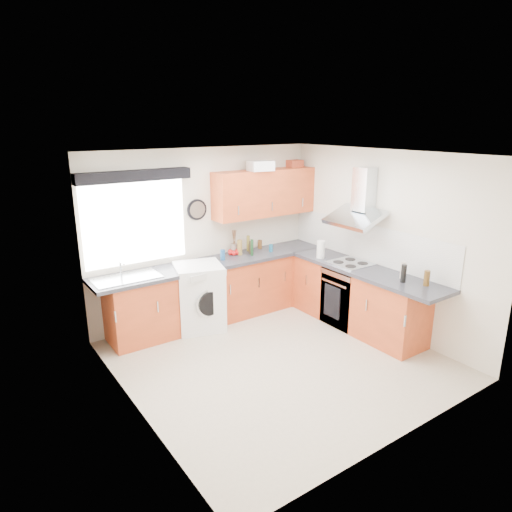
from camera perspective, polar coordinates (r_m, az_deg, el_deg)
ground_plane at (r=5.81m, az=2.83°, el=-12.85°), size 3.60×3.60×0.00m
ceiling at (r=5.08m, az=3.23°, el=12.55°), size 3.60×3.60×0.02m
wall_back at (r=6.77m, az=-6.34°, el=2.75°), size 3.60×0.02×2.50m
wall_front at (r=4.14m, az=18.57°, el=-7.13°), size 3.60×0.02×2.50m
wall_left at (r=4.50m, az=-15.50°, el=-4.91°), size 0.02×3.60×2.50m
wall_right at (r=6.54m, az=15.61°, el=1.72°), size 0.02×3.60×2.50m
window at (r=6.28m, az=-14.83°, el=4.02°), size 1.40×0.02×1.10m
window_blind at (r=6.10m, az=-14.97°, el=9.66°), size 1.50×0.18×0.14m
splashback at (r=6.73m, az=13.56°, el=1.68°), size 0.01×3.00×0.54m
base_cab_back at (r=6.73m, az=-5.68°, el=-4.65°), size 3.00×0.58×0.86m
base_cab_corner at (r=7.58m, az=4.97°, el=-2.19°), size 0.60×0.60×0.86m
base_cab_right at (r=6.67m, az=12.47°, el=-5.18°), size 0.58×2.10×0.86m
worktop_back at (r=6.62m, az=-5.00°, el=-0.83°), size 3.60×0.62×0.05m
worktop_right at (r=6.42m, az=13.63°, el=-1.80°), size 0.62×2.42×0.05m
sink at (r=6.08m, az=-15.93°, el=-2.34°), size 0.84×0.46×0.10m
oven at (r=6.76m, az=11.48°, el=-4.87°), size 0.56×0.58×0.85m
hob_plate at (r=6.60m, az=11.72°, el=-0.88°), size 0.52×0.52×0.01m
extractor_hood at (r=6.47m, az=12.78°, el=6.50°), size 0.52×0.78×0.66m
upper_cabinets at (r=7.02m, az=1.09°, el=7.90°), size 1.70×0.35×0.70m
washing_machine at (r=6.52m, az=-7.11°, el=-5.06°), size 0.79×0.77×0.94m
wall_clock at (r=6.60m, az=-7.31°, el=5.75°), size 0.30×0.04×0.30m
casserole at (r=6.80m, az=0.57°, el=11.21°), size 0.38×0.30×0.15m
storage_box at (r=7.44m, az=4.82°, el=11.46°), size 0.24×0.20×0.11m
utensil_pot at (r=6.97m, az=-2.72°, el=0.97°), size 0.12×0.12×0.15m
kitchen_roll at (r=6.77m, az=8.10°, el=0.84°), size 0.13×0.13×0.26m
tomato_cluster at (r=6.90m, az=-2.80°, el=0.49°), size 0.19×0.19×0.07m
jar_0 at (r=6.66m, az=-4.16°, el=0.15°), size 0.04×0.04×0.14m
jar_1 at (r=7.07m, az=-0.99°, el=1.60°), size 0.05×0.05×0.24m
jar_2 at (r=6.82m, az=-0.51°, el=1.06°), size 0.04×0.04×0.25m
jar_3 at (r=6.86m, az=-2.05°, el=1.07°), size 0.08×0.08×0.23m
jar_4 at (r=7.22m, az=0.48°, el=1.48°), size 0.07×0.07×0.14m
jar_5 at (r=7.05m, az=1.87°, el=1.01°), size 0.06×0.06×0.12m
jar_6 at (r=6.64m, az=-4.19°, el=0.16°), size 0.07×0.07×0.15m
jar_7 at (r=7.07m, az=-0.78°, el=1.06°), size 0.04×0.04×0.12m
jar_8 at (r=6.93m, az=-0.60°, el=1.10°), size 0.07×0.07×0.20m
bottle_0 at (r=6.13m, az=17.88°, el=-1.71°), size 0.07×0.07×0.22m
bottle_1 at (r=5.95m, az=20.56°, el=-2.61°), size 0.07×0.07×0.19m
bottle_2 at (r=5.98m, az=17.97°, el=-2.09°), size 0.07×0.07×0.23m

